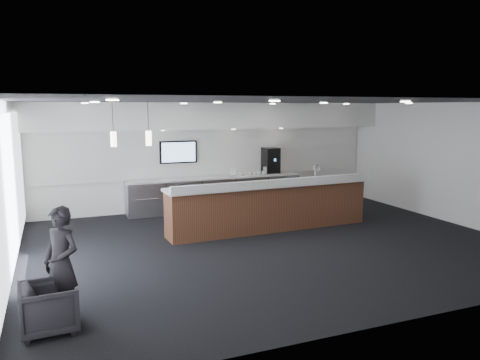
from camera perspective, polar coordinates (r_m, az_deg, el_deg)
name	(u,v)px	position (r m, az deg, el deg)	size (l,w,h in m)	color
ground	(272,243)	(10.11, 3.88, -7.70)	(10.00, 10.00, 0.00)	black
ceiling	(273,101)	(9.70, 4.07, 9.56)	(10.00, 8.00, 0.02)	black
back_wall	(212,156)	(13.48, -3.49, 2.97)	(10.00, 0.02, 3.00)	white
left_wall	(7,189)	(8.85, -26.56, -1.04)	(0.02, 8.00, 3.00)	white
right_wall	(453,163)	(12.78, 24.58, 1.87)	(0.02, 8.00, 3.00)	white
soffit_bulkhead	(216,116)	(12.98, -2.90, 7.84)	(10.00, 0.90, 0.70)	white
alcove_panel	(212,152)	(13.44, -3.46, 3.38)	(9.80, 0.06, 1.40)	white
window_blinds_wall	(9,189)	(8.85, -26.30, -1.03)	(0.04, 7.36, 2.55)	white
back_credenza	(216,193)	(13.28, -2.96, -1.57)	(5.06, 0.66, 0.95)	#909398
wall_tv	(178,152)	(13.09, -7.53, 3.40)	(1.05, 0.08, 0.62)	black
pendant_left	(149,138)	(9.71, -11.00, 4.99)	(0.12, 0.12, 0.30)	beige
pendant_right	(114,139)	(9.60, -15.12, 4.80)	(0.12, 0.12, 0.30)	beige
ceiling_can_lights	(273,103)	(9.70, 4.07, 9.38)	(7.00, 5.00, 0.02)	white
service_counter	(270,206)	(11.08, 3.66, -3.15)	(5.05, 1.01, 1.49)	#492618
coffee_machine	(271,160)	(13.88, 3.75, 2.40)	(0.43, 0.56, 0.75)	black
info_sign_left	(233,172)	(13.24, -0.90, 0.99)	(0.17, 0.02, 0.23)	white
info_sign_right	(266,170)	(13.65, 3.16, 1.18)	(0.16, 0.02, 0.21)	white
armchair	(49,307)	(6.72, -22.23, -14.18)	(0.69, 0.71, 0.65)	black
lounge_guest	(62,263)	(6.88, -20.92, -9.47)	(0.57, 0.38, 1.57)	black
cup_0	(263,173)	(13.63, 2.86, 0.91)	(0.10, 0.10, 0.09)	white
cup_1	(259,173)	(13.57, 2.32, 0.88)	(0.10, 0.10, 0.09)	white
cup_2	(255,173)	(13.51, 1.78, 0.85)	(0.10, 0.10, 0.09)	white
cup_3	(250,173)	(13.46, 1.24, 0.82)	(0.10, 0.10, 0.09)	white
cup_4	(246,174)	(13.40, 0.69, 0.79)	(0.10, 0.10, 0.09)	white
cup_5	(241,174)	(13.35, 0.13, 0.75)	(0.10, 0.10, 0.09)	white
cup_6	(237,174)	(13.30, -0.43, 0.72)	(0.10, 0.10, 0.09)	white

